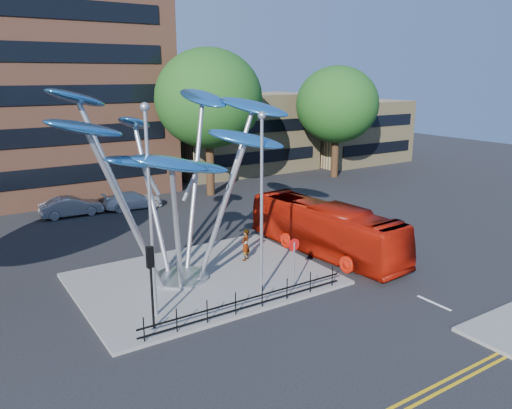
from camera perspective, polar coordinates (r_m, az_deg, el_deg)
ground at (r=21.21m, az=4.09°, el=-13.39°), size 120.00×120.00×0.00m
traffic_island at (r=25.30m, az=-6.07°, el=-8.43°), size 12.00×9.00×0.15m
double_yellow_near at (r=17.55m, az=16.83°, el=-20.62°), size 40.00×0.12×0.01m
double_yellow_far at (r=17.40m, az=17.63°, el=-21.03°), size 40.00×0.12×0.01m
low_building_near at (r=52.89m, az=-1.70°, el=8.18°), size 15.00×8.00×8.00m
low_building_far at (r=59.94m, az=10.94°, el=8.21°), size 12.00×8.00×7.00m
tree_right at (r=41.68m, az=-5.44°, el=11.95°), size 8.80×8.80×12.11m
tree_far at (r=49.82m, az=9.24°, el=11.19°), size 8.00×8.00×10.81m
leaf_sculpture at (r=23.66m, az=-9.60°, el=6.95°), size 12.72×9.54×9.51m
street_lamp_left at (r=20.13m, az=-12.08°, el=1.10°), size 0.36×0.36×8.80m
street_lamp_right at (r=22.00m, az=0.65°, el=1.88°), size 0.36×0.36×8.30m
traffic_light_island at (r=19.89m, az=-11.94°, el=-7.36°), size 0.28×0.18×3.42m
no_entry_sign_island at (r=23.40m, az=4.36°, el=-5.75°), size 0.60×0.10×2.45m
pedestrian_railing_front at (r=21.69m, az=-0.79°, el=-11.05°), size 10.00×0.06×1.00m
red_bus at (r=28.56m, az=7.89°, el=-2.77°), size 3.14×10.72×2.95m
pedestrian at (r=27.08m, az=-1.21°, el=-4.62°), size 0.76×0.69×1.75m
parked_car_mid at (r=38.40m, az=-20.37°, el=-0.21°), size 4.35×1.60×1.42m
parked_car_right at (r=39.26m, az=-13.87°, el=0.50°), size 4.55×2.13×1.28m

